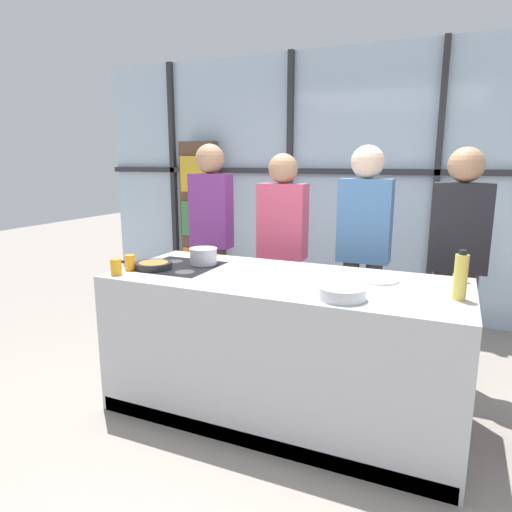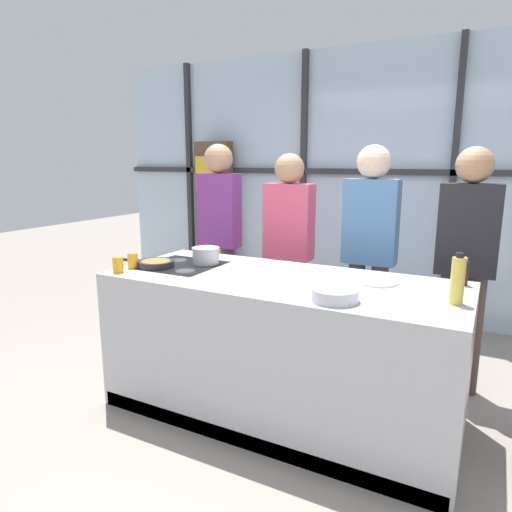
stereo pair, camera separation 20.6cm
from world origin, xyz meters
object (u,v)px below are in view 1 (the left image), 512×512
Objects in this scene: juice_glass_far at (130,263)px; spectator_far_left at (211,228)px; mixing_bowl at (342,293)px; spectator_far_right at (458,251)px; pepper_grinder at (462,269)px; oil_bottle at (461,277)px; white_plate at (378,279)px; spectator_center_left at (282,242)px; spectator_center_right at (364,242)px; frying_pan at (153,265)px; juice_glass_near at (116,267)px; saucepan at (203,256)px.

spectator_far_left is at bearing 89.39° from juice_glass_far.
juice_glass_far is at bearing 176.95° from mixing_bowl.
spectator_far_right reaches higher than mixing_bowl.
pepper_grinder is 2.12m from juice_glass_far.
pepper_grinder reaches higher than mixing_bowl.
white_plate is at bearing 153.87° from oil_bottle.
spectator_far_left is 2.01m from spectator_far_right.
spectator_center_left reaches higher than oil_bottle.
mixing_bowl is (0.11, -1.18, -0.07)m from spectator_center_right.
spectator_center_right reaches higher than juice_glass_far.
spectator_center_left is 3.78× the size of frying_pan.
spectator_center_right is at bearing 126.15° from oil_bottle.
spectator_center_left is 6.37× the size of oil_bottle.
spectator_center_right is at bearing 42.52° from juice_glass_near.
oil_bottle is (0.68, -0.93, 0.02)m from spectator_center_right.
spectator_center_left is at bearing 60.10° from frying_pan.
spectator_center_left reaches higher than saucepan.
spectator_far_left is 10.38× the size of pepper_grinder.
juice_glass_far reaches higher than mixing_bowl.
white_plate is 1.63m from juice_glass_far.
pepper_grinder is (2.03, -0.53, -0.07)m from spectator_far_left.
juice_glass_near is (-0.11, -0.24, 0.03)m from frying_pan.
spectator_far_right reaches higher than pepper_grinder.
juice_glass_near is at bearing -114.09° from frying_pan.
spectator_far_right reaches higher than juice_glass_far.
juice_glass_near is at bearing -160.75° from pepper_grinder.
spectator_center_right is 7.02× the size of white_plate.
spectator_center_right is 17.12× the size of juice_glass_far.
spectator_far_left is 1.10m from juice_glass_far.
juice_glass_far is (-0.01, -1.10, -0.09)m from spectator_far_left.
mixing_bowl is at bearing 64.67° from spectator_far_right.
spectator_center_right is at bearing -180.00° from spectator_far_left.
spectator_center_left is at bearing 145.38° from oil_bottle.
white_plate is 0.94× the size of oil_bottle.
juice_glass_far reaches higher than frying_pan.
mixing_bowl is 1.45× the size of pepper_grinder.
spectator_center_left is at bearing 61.19° from juice_glass_near.
pepper_grinder reaches higher than frying_pan.
spectator_center_left is 5.09× the size of saucepan.
spectator_far_left is 6.68× the size of oil_bottle.
saucepan is at bearing -172.57° from pepper_grinder.
pepper_grinder is (0.69, -0.53, -0.03)m from spectator_center_right.
juice_glass_near is at bearing -171.43° from oil_bottle.
juice_glass_far is (-0.68, -1.10, -0.01)m from spectator_center_left.
frying_pan is (-1.92, -1.00, -0.07)m from spectator_far_right.
spectator_center_left is 1.42m from mixing_bowl.
spectator_far_left reaches higher than juice_glass_near.
juice_glass_far is (-0.36, -0.35, -0.01)m from saucepan.
spectator_far_right is at bearing 90.72° from oil_bottle.
juice_glass_far is (-2.05, -0.57, -0.03)m from pepper_grinder.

